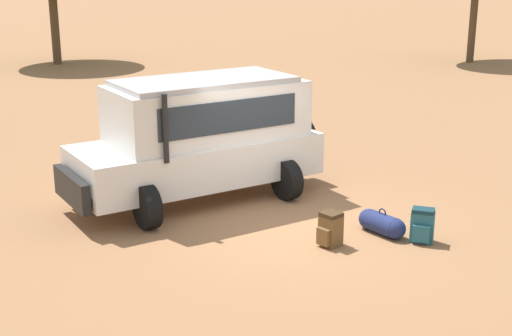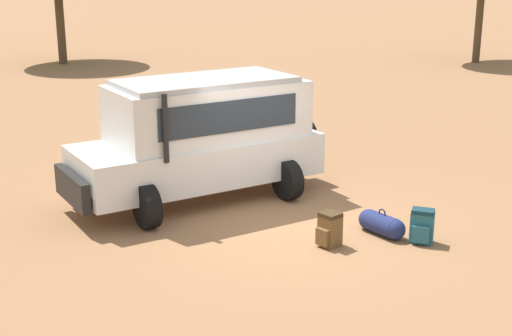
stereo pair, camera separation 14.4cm
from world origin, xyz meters
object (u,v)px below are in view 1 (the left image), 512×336
backpack_cluster_center (330,229)px  duffel_bag_low_black_case (382,224)px  safari_vehicle (201,136)px  backpack_beside_front_wheel (422,226)px

backpack_cluster_center → duffel_bag_low_black_case: bearing=5.6°
safari_vehicle → backpack_cluster_center: safari_vehicle is taller
backpack_cluster_center → duffel_bag_low_black_case: size_ratio=0.61×
backpack_cluster_center → duffel_bag_low_black_case: backpack_cluster_center is taller
backpack_beside_front_wheel → duffel_bag_low_black_case: 0.74m
safari_vehicle → backpack_beside_front_wheel: size_ratio=9.12×
backpack_beside_front_wheel → backpack_cluster_center: (-1.53, 0.48, -0.00)m
backpack_beside_front_wheel → backpack_cluster_center: backpack_beside_front_wheel is taller
safari_vehicle → duffel_bag_low_black_case: size_ratio=5.64×
backpack_cluster_center → backpack_beside_front_wheel: bearing=-17.5°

